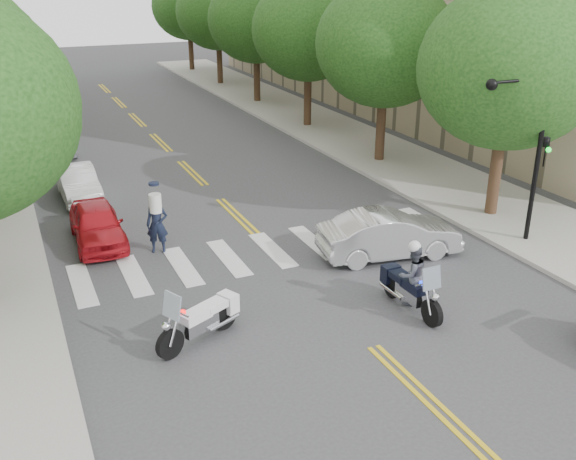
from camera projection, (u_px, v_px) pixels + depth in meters
ground at (373, 347)px, 16.05m from camera, size 140.00×140.00×0.00m
sidewalk_right at (318, 125)px, 38.16m from camera, size 5.00×60.00×0.15m
tree_r_0 at (509, 67)px, 22.32m from camera, size 6.40×6.40×8.45m
tree_r_1 at (385, 44)px, 29.06m from camera, size 6.40×6.40×8.45m
tree_r_2 at (308, 29)px, 35.81m from camera, size 6.40×6.40×8.45m
tree_r_3 at (256, 19)px, 42.55m from camera, size 6.40×6.40×8.45m
tree_r_4 at (218, 12)px, 49.29m from camera, size 6.40×6.40×8.45m
tree_r_5 at (189, 6)px, 56.03m from camera, size 6.40×6.40×8.45m
traffic_signal_pole at (530, 138)px, 20.50m from camera, size 2.82×0.42×6.00m
motorcycle_police at (411, 279)px, 17.48m from camera, size 0.87×2.55×2.08m
motorcycle_parked at (205, 318)px, 16.20m from camera, size 2.45×1.41×1.68m
officer_standing at (157, 224)px, 21.04m from camera, size 0.84×0.71×1.95m
convertible at (390, 234)px, 20.80m from camera, size 4.80×2.29×1.52m
parked_car_a at (97, 224)px, 21.81m from camera, size 1.72×4.09×1.38m
parked_car_b at (78, 183)px, 26.04m from camera, size 1.50×4.03×1.31m
parked_car_c at (54, 143)px, 32.24m from camera, size 1.94×4.13×1.14m
parked_car_d at (31, 127)px, 35.30m from camera, size 1.80×4.15×1.19m
parked_car_e at (24, 111)px, 39.12m from camera, size 1.59×3.57×1.19m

